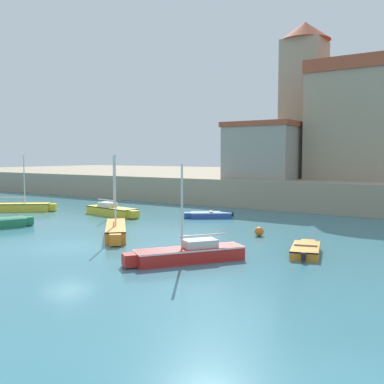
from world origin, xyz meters
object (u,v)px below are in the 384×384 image
(sailboat_orange_4, at_px, (116,230))
(mooring_buoy, at_px, (259,232))
(dinghy_orange_5, at_px, (306,249))
(harbor_shed_mid_row, at_px, (263,150))
(church, at_px, (358,119))
(dinghy_blue_6, at_px, (210,215))
(sailboat_red_2, at_px, (188,253))
(sailboat_yellow_3, at_px, (22,207))
(sailboat_yellow_1, at_px, (112,210))

(sailboat_orange_4, height_order, mooring_buoy, sailboat_orange_4)
(dinghy_orange_5, xyz_separation_m, harbor_shed_mid_row, (-11.37, 19.51, 5.16))
(church, bearing_deg, mooring_buoy, -89.33)
(dinghy_orange_5, distance_m, dinghy_blue_6, 13.76)
(sailboat_red_2, bearing_deg, sailboat_yellow_3, 161.69)
(sailboat_yellow_3, bearing_deg, sailboat_yellow_1, 15.08)
(sailboat_yellow_1, height_order, sailboat_red_2, sailboat_yellow_1)
(sailboat_red_2, bearing_deg, dinghy_blue_6, 117.57)
(sailboat_yellow_3, xyz_separation_m, sailboat_orange_4, (15.54, -4.66, 0.02))
(sailboat_red_2, bearing_deg, sailboat_yellow_1, 145.34)
(church, height_order, harbor_shed_mid_row, church)
(sailboat_orange_4, height_order, dinghy_blue_6, sailboat_orange_4)
(sailboat_yellow_1, height_order, dinghy_orange_5, sailboat_yellow_1)
(sailboat_yellow_1, bearing_deg, sailboat_red_2, -34.66)
(sailboat_yellow_1, distance_m, sailboat_orange_4, 9.87)
(sailboat_yellow_3, bearing_deg, mooring_buoy, 0.86)
(sailboat_yellow_1, distance_m, dinghy_blue_6, 8.08)
(dinghy_orange_5, bearing_deg, harbor_shed_mid_row, 120.25)
(sailboat_yellow_1, bearing_deg, dinghy_orange_5, -16.31)
(sailboat_red_2, relative_size, harbor_shed_mid_row, 0.74)
(mooring_buoy, distance_m, harbor_shed_mid_row, 18.43)
(sailboat_red_2, relative_size, mooring_buoy, 9.30)
(sailboat_yellow_1, relative_size, dinghy_blue_6, 1.64)
(dinghy_orange_5, distance_m, mooring_buoy, 5.31)
(sailboat_orange_4, distance_m, mooring_buoy, 8.69)
(sailboat_red_2, height_order, church, church)
(sailboat_red_2, relative_size, dinghy_orange_5, 1.39)
(sailboat_orange_4, xyz_separation_m, church, (6.81, 29.80, 8.32))
(sailboat_yellow_3, xyz_separation_m, church, (22.34, 25.13, 8.34))
(sailboat_yellow_3, distance_m, church, 34.65)
(dinghy_orange_5, height_order, church, church)
(dinghy_orange_5, bearing_deg, mooring_buoy, 140.67)
(dinghy_orange_5, xyz_separation_m, mooring_buoy, (-4.11, 3.37, 0.03))
(sailboat_orange_4, bearing_deg, dinghy_orange_5, 8.31)
(sailboat_red_2, bearing_deg, dinghy_orange_5, 48.50)
(sailboat_yellow_1, height_order, sailboat_orange_4, sailboat_orange_4)
(sailboat_red_2, height_order, dinghy_orange_5, sailboat_red_2)
(church, distance_m, harbor_shed_mid_row, 11.60)
(sailboat_orange_4, bearing_deg, harbor_shed_mid_row, 90.46)
(sailboat_yellow_1, xyz_separation_m, sailboat_yellow_3, (-8.54, -2.30, -0.04))
(dinghy_orange_5, relative_size, harbor_shed_mid_row, 0.53)
(sailboat_yellow_3, distance_m, sailboat_orange_4, 16.22)
(sailboat_yellow_3, relative_size, dinghy_blue_6, 1.44)
(mooring_buoy, distance_m, church, 26.20)
(sailboat_red_2, relative_size, sailboat_orange_4, 1.05)
(sailboat_yellow_3, distance_m, dinghy_blue_6, 16.87)
(sailboat_red_2, bearing_deg, harbor_shed_mid_row, 107.11)
(dinghy_orange_5, distance_m, harbor_shed_mid_row, 23.16)
(sailboat_orange_4, bearing_deg, church, 77.13)
(sailboat_yellow_1, relative_size, sailboat_orange_4, 1.16)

